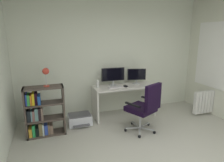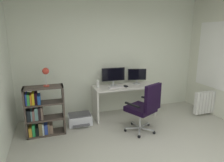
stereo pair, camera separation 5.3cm
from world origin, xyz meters
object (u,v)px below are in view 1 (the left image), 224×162
(monitor_main, at_px, (113,75))
(office_chair, at_px, (145,106))
(monitor_secondary, at_px, (137,75))
(radiator, at_px, (209,101))
(keyboard, at_px, (116,87))
(bookshelf, at_px, (41,114))
(desk_lamp, at_px, (46,73))
(printer, at_px, (80,119))
(desk, at_px, (124,94))
(desktop_speaker, at_px, (98,84))
(computer_mouse, at_px, (126,86))

(monitor_main, bearing_deg, office_chair, -73.11)
(monitor_secondary, distance_m, radiator, 1.87)
(monitor_main, relative_size, keyboard, 1.62)
(monitor_secondary, xyz_separation_m, radiator, (1.62, -0.70, -0.62))
(bookshelf, bearing_deg, keyboard, 9.93)
(desk_lamp, bearing_deg, monitor_secondary, 12.56)
(office_chair, distance_m, radiator, 1.96)
(keyboard, bearing_deg, printer, -178.96)
(desk, relative_size, monitor_main, 2.64)
(desktop_speaker, bearing_deg, desk, -4.36)
(desk_lamp, bearing_deg, desktop_speaker, 20.92)
(computer_mouse, distance_m, radiator, 2.10)
(keyboard, height_order, computer_mouse, computer_mouse)
(desk, height_order, monitor_main, monitor_main)
(desk, distance_m, desktop_speaker, 0.69)
(bookshelf, bearing_deg, monitor_main, 16.03)
(computer_mouse, distance_m, printer, 1.26)
(monitor_main, relative_size, radiator, 0.65)
(radiator, bearing_deg, bookshelf, 176.50)
(desk, height_order, bookshelf, bookshelf)
(office_chair, relative_size, printer, 2.07)
(desk, height_order, radiator, desk)
(keyboard, distance_m, computer_mouse, 0.24)
(printer, bearing_deg, monitor_main, 15.20)
(desk, relative_size, printer, 2.92)
(monitor_secondary, distance_m, printer, 1.69)
(computer_mouse, xyz_separation_m, desk_lamp, (-1.71, -0.27, 0.47))
(monitor_main, height_order, monitor_secondary, monitor_main)
(keyboard, distance_m, office_chair, 0.90)
(bookshelf, bearing_deg, monitor_secondary, 11.81)
(monitor_main, height_order, bookshelf, monitor_main)
(monitor_secondary, distance_m, computer_mouse, 0.45)
(computer_mouse, bearing_deg, desk, 80.19)
(keyboard, relative_size, computer_mouse, 3.40)
(keyboard, bearing_deg, computer_mouse, -4.45)
(desk_lamp, relative_size, printer, 0.71)
(bookshelf, height_order, printer, bookshelf)
(desk, distance_m, radiator, 2.09)
(desk, relative_size, desktop_speaker, 8.52)
(monitor_secondary, bearing_deg, desk, -165.20)
(monitor_secondary, bearing_deg, printer, -170.97)
(keyboard, xyz_separation_m, bookshelf, (-1.61, -0.28, -0.31))
(monitor_main, distance_m, desk_lamp, 1.56)
(desk_lamp, distance_m, radiator, 3.82)
(desk, distance_m, monitor_main, 0.52)
(office_chair, bearing_deg, keyboard, 110.39)
(desk_lamp, xyz_separation_m, radiator, (3.70, -0.24, -0.90))
(desk, xyz_separation_m, printer, (-1.09, -0.14, -0.43))
(printer, bearing_deg, bookshelf, -163.06)
(monitor_main, bearing_deg, keyboard, -90.42)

